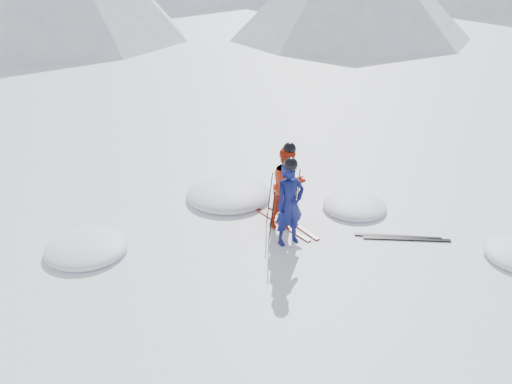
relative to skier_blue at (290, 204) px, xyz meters
name	(u,v)px	position (x,y,z in m)	size (l,w,h in m)	color
ground	(357,235)	(1.39, -0.27, -0.83)	(160.00, 160.00, 0.00)	white
skier_blue	(290,204)	(0.00, 0.00, 0.00)	(0.61, 0.40, 1.67)	#0D124E
skier_red	(288,187)	(0.30, 0.67, 0.01)	(0.82, 0.64, 1.69)	#AF270E
pole_blue_left	(272,217)	(-0.30, 0.15, -0.28)	(0.02, 0.02, 1.11)	black
pole_blue_right	(295,209)	(0.25, 0.25, -0.28)	(0.02, 0.02, 1.11)	black
pole_red_left	(270,197)	(0.00, 0.92, -0.27)	(0.02, 0.02, 1.13)	black
pole_red_right	(298,194)	(0.60, 0.82, -0.27)	(0.02, 0.02, 1.13)	black
ski_worn_left	(282,224)	(0.18, 0.67, -0.82)	(0.09, 1.70, 0.03)	black
ski_worn_right	(293,222)	(0.42, 0.67, -0.82)	(0.09, 1.70, 0.03)	black
ski_loose_a	(398,237)	(2.09, -0.67, -0.82)	(0.09, 1.70, 0.03)	black
ski_loose_b	(407,239)	(2.19, -0.82, -0.82)	(0.09, 1.70, 0.03)	black
snow_lumps	(261,219)	(-0.12, 1.07, -0.83)	(8.89, 6.16, 0.42)	white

